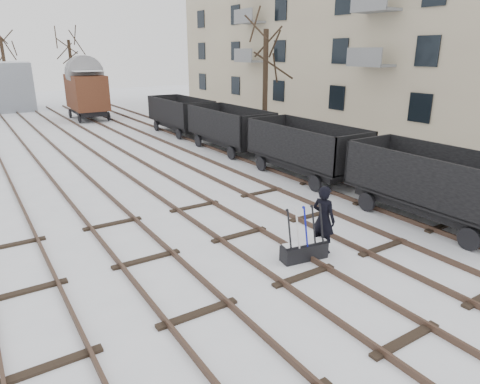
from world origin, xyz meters
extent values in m
plane|color=white|center=(0.00, 0.00, 0.00)|extent=(120.00, 120.00, 0.00)
cube|color=black|center=(-5.28, 14.00, 0.07)|extent=(0.07, 52.00, 0.15)
cube|color=black|center=(-6.00, 2.00, 0.03)|extent=(1.90, 0.20, 0.08)
cube|color=black|center=(-3.72, 14.00, 0.07)|extent=(0.07, 52.00, 0.15)
cube|color=black|center=(-2.28, 14.00, 0.07)|extent=(0.07, 52.00, 0.15)
cube|color=black|center=(-3.00, 2.00, 0.03)|extent=(1.90, 0.20, 0.08)
cube|color=black|center=(-0.72, 14.00, 0.07)|extent=(0.07, 52.00, 0.15)
cube|color=black|center=(0.72, 14.00, 0.07)|extent=(0.07, 52.00, 0.15)
cube|color=black|center=(0.00, 2.00, 0.03)|extent=(1.90, 0.20, 0.08)
cube|color=black|center=(2.28, 14.00, 0.07)|extent=(0.07, 52.00, 0.15)
cube|color=black|center=(3.72, 14.00, 0.07)|extent=(0.07, 52.00, 0.15)
cube|color=black|center=(3.00, 2.00, 0.03)|extent=(1.90, 0.20, 0.08)
cube|color=black|center=(5.28, 14.00, 0.07)|extent=(0.07, 52.00, 0.15)
cube|color=black|center=(6.72, 14.00, 0.07)|extent=(0.07, 52.00, 0.15)
cube|color=black|center=(6.00, 2.00, 0.03)|extent=(1.90, 0.20, 0.08)
cube|color=#C0B694|center=(20.00, 14.00, 8.00)|extent=(10.00, 45.00, 16.00)
cube|color=black|center=(0.63, 0.74, 0.22)|extent=(1.35, 0.62, 0.44)
cube|color=black|center=(0.63, 0.74, 0.46)|extent=(1.33, 0.50, 0.06)
cube|color=white|center=(0.63, 0.74, 0.50)|extent=(1.28, 0.46, 0.03)
cylinder|color=black|center=(0.14, 0.82, 0.95)|extent=(0.10, 0.32, 1.08)
cylinder|color=silver|center=(0.39, 0.78, 0.95)|extent=(0.10, 0.32, 1.08)
cylinder|color=#0B1093|center=(0.63, 0.74, 0.95)|extent=(0.10, 0.32, 1.08)
cylinder|color=black|center=(0.88, 0.70, 0.95)|extent=(0.10, 0.32, 1.08)
cylinder|color=black|center=(1.13, 0.66, 0.95)|extent=(0.10, 0.32, 1.08)
imported|color=black|center=(1.38, 0.84, 0.97)|extent=(0.61, 0.80, 1.94)
cube|color=black|center=(6.00, 0.49, 0.63)|extent=(1.86, 5.13, 0.39)
cube|color=black|center=(6.00, 0.49, 0.83)|extent=(2.33, 5.82, 0.12)
cube|color=black|center=(4.88, 0.49, 1.60)|extent=(0.10, 5.82, 1.55)
cube|color=black|center=(7.12, 0.49, 1.60)|extent=(0.10, 5.82, 1.55)
cube|color=white|center=(6.00, 0.49, 0.92)|extent=(2.10, 5.59, 0.06)
cylinder|color=black|center=(4.93, -1.37, 0.34)|extent=(0.12, 0.68, 0.68)
cylinder|color=black|center=(7.07, 2.35, 0.34)|extent=(0.12, 0.68, 0.68)
cube|color=black|center=(6.00, 6.89, 0.63)|extent=(1.86, 5.13, 0.39)
cube|color=black|center=(6.00, 6.89, 0.83)|extent=(2.33, 5.82, 0.12)
cube|color=black|center=(4.88, 6.89, 1.60)|extent=(0.10, 5.82, 1.55)
cube|color=black|center=(7.12, 6.89, 1.60)|extent=(0.10, 5.82, 1.55)
cube|color=white|center=(6.00, 6.89, 0.92)|extent=(2.10, 5.59, 0.06)
cylinder|color=black|center=(4.93, 5.03, 0.34)|extent=(0.12, 0.68, 0.68)
cylinder|color=black|center=(7.07, 8.75, 0.34)|extent=(0.12, 0.68, 0.68)
cube|color=black|center=(6.00, 13.29, 0.63)|extent=(1.86, 5.13, 0.39)
cube|color=black|center=(6.00, 13.29, 0.83)|extent=(2.33, 5.82, 0.12)
cube|color=black|center=(4.88, 13.29, 1.60)|extent=(0.10, 5.82, 1.55)
cube|color=black|center=(7.12, 13.29, 1.60)|extent=(0.10, 5.82, 1.55)
cube|color=white|center=(6.00, 13.29, 0.92)|extent=(2.10, 5.59, 0.06)
cylinder|color=black|center=(4.93, 11.43, 0.34)|extent=(0.12, 0.68, 0.68)
cylinder|color=black|center=(7.07, 15.15, 0.34)|extent=(0.12, 0.68, 0.68)
cube|color=black|center=(6.00, 19.69, 0.63)|extent=(1.86, 5.13, 0.39)
cube|color=black|center=(6.00, 19.69, 0.83)|extent=(2.33, 5.82, 0.12)
cube|color=black|center=(4.88, 19.69, 1.60)|extent=(0.10, 5.82, 1.55)
cube|color=black|center=(7.12, 19.69, 1.60)|extent=(0.10, 5.82, 1.55)
cube|color=white|center=(6.00, 19.69, 0.92)|extent=(2.10, 5.59, 0.06)
cylinder|color=black|center=(4.93, 17.83, 0.34)|extent=(0.12, 0.68, 0.68)
cylinder|color=black|center=(7.07, 21.55, 0.34)|extent=(0.12, 0.68, 0.68)
cube|color=black|center=(2.32, 29.68, 0.67)|extent=(2.17, 4.63, 0.41)
cube|color=#492116|center=(2.32, 29.68, 2.23)|extent=(2.69, 5.27, 2.69)
cube|color=white|center=(2.32, 29.68, 3.93)|extent=(2.43, 5.00, 0.04)
cylinder|color=black|center=(1.19, 28.03, 0.36)|extent=(0.12, 0.72, 0.72)
cylinder|color=black|center=(3.46, 31.34, 0.36)|extent=(0.12, 0.72, 0.72)
cylinder|color=black|center=(8.38, 13.25, 3.29)|extent=(0.30, 0.30, 6.57)
cylinder|color=black|center=(-2.45, 39.14, 3.31)|extent=(0.30, 0.30, 6.63)
cylinder|color=black|center=(3.34, 38.70, 3.22)|extent=(0.30, 0.30, 6.44)
camera|label=1|loc=(-6.54, -7.14, 5.40)|focal=32.00mm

